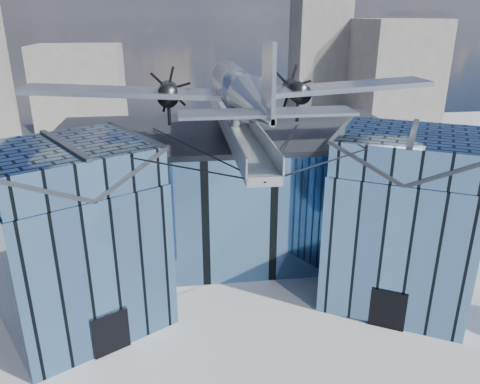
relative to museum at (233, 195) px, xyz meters
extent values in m
plane|color=gray|center=(0.00, -5.82, -5.54)|extent=(120.00, 120.00, 0.00)
cube|color=#4D749E|center=(0.00, 3.18, -0.79)|extent=(28.00, 14.00, 9.50)
cube|color=#282B31|center=(0.00, 3.18, 4.16)|extent=(28.00, 14.00, 0.40)
cube|color=#4D749E|center=(-10.50, -6.82, -0.79)|extent=(11.79, 11.43, 9.50)
cube|color=#4D749E|center=(-10.50, -6.82, 5.06)|extent=(11.56, 11.20, 2.20)
cube|color=#282B31|center=(-12.45, -7.94, 5.06)|extent=(7.98, 9.23, 2.40)
cube|color=#282B31|center=(-8.55, -5.69, 5.06)|extent=(7.98, 9.23, 2.40)
cube|color=#282B31|center=(-10.50, -6.82, 6.21)|extent=(4.30, 7.10, 0.18)
cube|color=black|center=(-8.48, -10.33, -4.24)|extent=(2.03, 1.32, 2.60)
cube|color=black|center=(-6.60, -4.57, -0.79)|extent=(0.34, 0.34, 9.50)
cube|color=#4D749E|center=(10.50, -6.82, -0.79)|extent=(11.79, 11.43, 9.50)
cube|color=#4D749E|center=(10.50, -6.82, 5.06)|extent=(11.56, 11.20, 2.20)
cube|color=#282B31|center=(8.55, -5.69, 5.06)|extent=(7.98, 9.23, 2.40)
cube|color=#282B31|center=(12.45, -7.94, 5.06)|extent=(7.98, 9.23, 2.40)
cube|color=#282B31|center=(10.50, -6.82, 6.21)|extent=(4.30, 7.10, 0.18)
cube|color=black|center=(8.48, -10.33, -4.24)|extent=(2.03, 1.32, 2.60)
cube|color=black|center=(6.60, -4.57, -0.79)|extent=(0.34, 0.34, 9.50)
cube|color=#91979E|center=(0.00, -2.32, 5.56)|extent=(1.80, 21.00, 0.50)
cube|color=#91979E|center=(-0.90, -2.32, 6.21)|extent=(0.08, 21.00, 1.10)
cube|color=#91979E|center=(0.90, -2.32, 6.21)|extent=(0.08, 21.00, 1.10)
cylinder|color=#91979E|center=(0.00, 7.18, 4.89)|extent=(0.44, 0.44, 1.35)
cylinder|color=#91979E|center=(0.00, 1.18, 4.89)|extent=(0.44, 0.44, 1.35)
cylinder|color=#91979E|center=(0.00, -2.82, 4.89)|extent=(0.44, 0.44, 1.35)
cylinder|color=#91979E|center=(0.00, -1.82, 6.51)|extent=(0.70, 0.70, 1.40)
cylinder|color=black|center=(-5.25, -9.82, 5.86)|extent=(10.55, 6.08, 0.69)
cylinder|color=black|center=(5.25, -9.82, 5.86)|extent=(10.55, 6.08, 0.69)
cylinder|color=black|center=(-3.00, -4.32, 5.01)|extent=(6.09, 17.04, 1.19)
cylinder|color=black|center=(3.00, -4.32, 5.01)|extent=(6.09, 17.04, 1.19)
cylinder|color=#A8AEB5|center=(0.00, -1.82, 8.46)|extent=(2.50, 11.00, 2.50)
sphere|color=#A8AEB5|center=(0.00, 3.68, 8.46)|extent=(2.50, 2.50, 2.50)
cube|color=black|center=(0.00, 2.68, 9.15)|extent=(1.60, 1.40, 0.50)
cone|color=#A8AEB5|center=(0.00, -10.82, 8.76)|extent=(2.50, 7.00, 2.50)
cube|color=#A8AEB5|center=(0.00, -13.12, 10.36)|extent=(0.18, 2.40, 3.40)
cube|color=#A8AEB5|center=(0.00, -13.02, 8.96)|extent=(8.00, 1.80, 0.14)
cube|color=#A8AEB5|center=(-7.00, -0.82, 8.16)|extent=(14.00, 3.20, 1.08)
cylinder|color=black|center=(-4.60, -0.22, 7.91)|extent=(1.44, 3.20, 1.44)
cone|color=black|center=(-4.60, 1.58, 7.91)|extent=(0.70, 0.70, 0.70)
cube|color=black|center=(-4.60, 1.73, 7.91)|extent=(1.05, 0.06, 3.33)
cube|color=black|center=(-4.60, 1.73, 7.91)|extent=(2.53, 0.06, 2.53)
cube|color=black|center=(-4.60, 1.73, 7.91)|extent=(3.33, 0.06, 1.05)
cylinder|color=black|center=(-4.60, -0.82, 6.69)|extent=(0.24, 0.24, 1.75)
cube|color=#A8AEB5|center=(7.00, -0.82, 8.16)|extent=(14.00, 3.20, 1.08)
cylinder|color=black|center=(4.60, -0.22, 7.91)|extent=(1.44, 3.20, 1.44)
cone|color=black|center=(4.60, 1.58, 7.91)|extent=(0.70, 0.70, 0.70)
cube|color=black|center=(4.60, 1.73, 7.91)|extent=(1.05, 0.06, 3.33)
cube|color=black|center=(4.60, 1.73, 7.91)|extent=(2.53, 0.06, 2.53)
cube|color=black|center=(4.60, 1.73, 7.91)|extent=(3.33, 0.06, 1.05)
cylinder|color=black|center=(4.60, -0.82, 6.69)|extent=(0.24, 0.24, 1.75)
cube|color=slate|center=(32.00, 42.18, 3.46)|extent=(12.00, 14.00, 18.00)
cube|color=slate|center=(-20.00, 49.18, 1.46)|extent=(14.00, 10.00, 14.00)
cube|color=slate|center=(22.00, 52.18, 7.46)|extent=(9.00, 9.00, 26.00)
camera|label=1|loc=(-4.04, -33.60, 13.12)|focal=35.00mm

